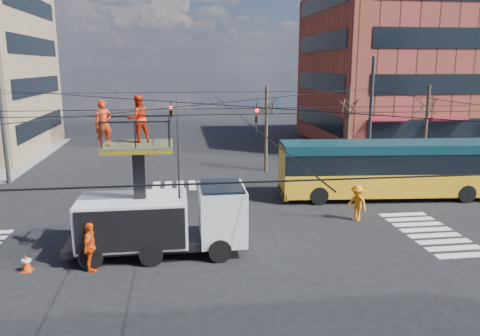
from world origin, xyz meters
name	(u,v)px	position (x,y,z in m)	size (l,w,h in m)	color
ground	(209,244)	(0.00, 0.00, 0.00)	(120.00, 120.00, 0.00)	black
sidewalk_ne	(422,147)	(21.00, 21.00, 0.06)	(18.00, 18.00, 0.12)	slate
crosswalks	(209,243)	(0.00, 0.00, 0.01)	(22.40, 22.40, 0.02)	silver
building_ne	(422,70)	(21.98, 23.98, 7.00)	(20.06, 16.06, 14.00)	brown
overhead_network	(205,142)	(-0.07, 0.40, 4.29)	(24.24, 24.24, 8.00)	#2D2D30
tree_a	(267,106)	(5.00, 13.50, 4.63)	(2.00, 2.00, 6.00)	#382B21
tree_b	(349,105)	(11.00, 13.50, 4.63)	(2.00, 2.00, 6.00)	#382B21
tree_c	(428,104)	(17.00, 13.50, 4.63)	(2.00, 2.00, 6.00)	#382B21
utility_truck	(161,204)	(-1.92, -0.76, 2.06)	(7.01, 2.66, 6.32)	black
city_bus	(392,168)	(10.78, 5.71, 1.73)	(12.82, 3.66, 3.20)	orange
traffic_cone	(26,263)	(-6.83, -1.83, 0.33)	(0.36, 0.36, 0.66)	red
worker_ground	(90,247)	(-4.48, -2.11, 0.93)	(1.08, 0.45, 1.85)	#F2500F
flagger	(357,203)	(7.34, 2.12, 0.89)	(1.14, 0.66, 1.77)	orange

